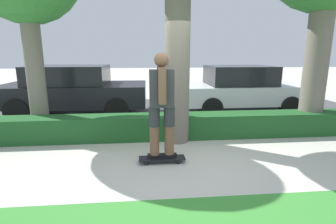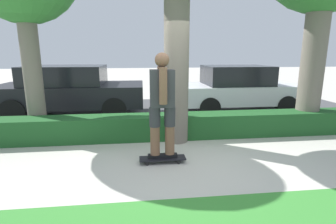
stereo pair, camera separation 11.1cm
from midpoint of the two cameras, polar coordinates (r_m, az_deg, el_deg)
ground_plane at (r=4.55m, az=2.68°, el=-11.86°), size 60.00×60.00×0.00m
street_asphalt at (r=8.53m, az=-1.30°, el=-0.06°), size 13.95×5.00×0.01m
hedge_row at (r=5.96m, az=0.53°, el=-3.11°), size 13.95×0.60×0.53m
skateboard at (r=4.70m, az=-0.62°, el=-10.08°), size 0.81×0.24×0.09m
skater_person at (r=4.41m, az=-0.65°, el=1.83°), size 0.52×0.47×1.81m
parked_car_front at (r=8.53m, az=-19.57°, el=4.64°), size 4.37×1.99×1.52m
parked_car_middle at (r=8.87m, az=15.96°, el=4.96°), size 3.88×1.86×1.49m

